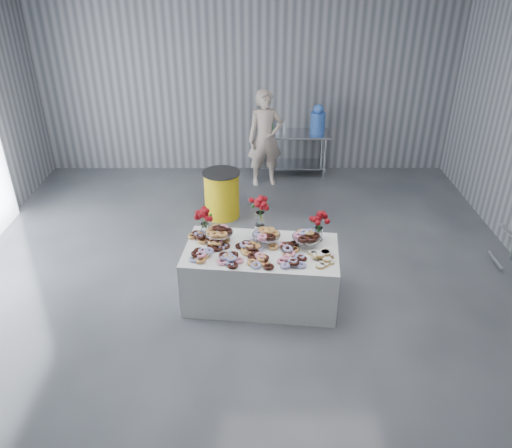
# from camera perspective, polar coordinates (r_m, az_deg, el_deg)

# --- Properties ---
(ground) EXTENTS (9.00, 9.00, 0.00)m
(ground) POSITION_cam_1_polar(r_m,az_deg,el_deg) (6.51, -1.52, -9.12)
(ground) COLOR #36383D
(ground) RESTS_ON ground
(room_walls) EXTENTS (8.04, 9.04, 4.02)m
(room_walls) POSITION_cam_1_polar(r_m,az_deg,el_deg) (5.38, -4.88, 14.05)
(room_walls) COLOR gray
(room_walls) RESTS_ON ground
(display_table) EXTENTS (1.99, 1.19, 0.75)m
(display_table) POSITION_cam_1_polar(r_m,az_deg,el_deg) (6.39, 0.58, -5.77)
(display_table) COLOR white
(display_table) RESTS_ON ground
(prep_table) EXTENTS (1.50, 0.60, 0.90)m
(prep_table) POSITION_cam_1_polar(r_m,az_deg,el_deg) (9.84, 3.96, 8.82)
(prep_table) COLOR silver
(prep_table) RESTS_ON ground
(donut_mounds) EXTENTS (1.88, 0.98, 0.09)m
(donut_mounds) POSITION_cam_1_polar(r_m,az_deg,el_deg) (6.12, 0.61, -2.81)
(donut_mounds) COLOR gold
(donut_mounds) RESTS_ON display_table
(cake_stand_left) EXTENTS (0.36, 0.36, 0.17)m
(cake_stand_left) POSITION_cam_1_polar(r_m,az_deg,el_deg) (6.30, -4.25, -0.84)
(cake_stand_left) COLOR silver
(cake_stand_left) RESTS_ON display_table
(cake_stand_mid) EXTENTS (0.36, 0.36, 0.17)m
(cake_stand_mid) POSITION_cam_1_polar(r_m,az_deg,el_deg) (6.23, 1.19, -1.12)
(cake_stand_mid) COLOR silver
(cake_stand_mid) RESTS_ON display_table
(cake_stand_right) EXTENTS (0.36, 0.36, 0.17)m
(cake_stand_right) POSITION_cam_1_polar(r_m,az_deg,el_deg) (6.22, 5.79, -1.36)
(cake_stand_right) COLOR silver
(cake_stand_right) RESTS_ON display_table
(danish_pile) EXTENTS (0.48, 0.48, 0.11)m
(danish_pile) POSITION_cam_1_polar(r_m,az_deg,el_deg) (6.01, 7.61, -3.59)
(danish_pile) COLOR white
(danish_pile) RESTS_ON display_table
(bouquet_left) EXTENTS (0.26, 0.26, 0.42)m
(bouquet_left) POSITION_cam_1_polar(r_m,az_deg,el_deg) (6.35, -5.93, 0.93)
(bouquet_left) COLOR white
(bouquet_left) RESTS_ON display_table
(bouquet_right) EXTENTS (0.26, 0.26, 0.42)m
(bouquet_right) POSITION_cam_1_polar(r_m,az_deg,el_deg) (6.28, 7.25, 0.50)
(bouquet_right) COLOR white
(bouquet_right) RESTS_ON display_table
(bouquet_center) EXTENTS (0.26, 0.26, 0.57)m
(bouquet_center) POSITION_cam_1_polar(r_m,az_deg,el_deg) (6.30, 0.46, 1.72)
(bouquet_center) COLOR silver
(bouquet_center) RESTS_ON display_table
(water_jug) EXTENTS (0.28, 0.28, 0.55)m
(water_jug) POSITION_cam_1_polar(r_m,az_deg,el_deg) (9.72, 7.07, 11.70)
(water_jug) COLOR #4177DF
(water_jug) RESTS_ON prep_table
(drink_bottles) EXTENTS (0.54, 0.08, 0.27)m
(drink_bottles) POSITION_cam_1_polar(r_m,az_deg,el_deg) (9.60, 2.14, 10.95)
(drink_bottles) COLOR #268C33
(drink_bottles) RESTS_ON prep_table
(person) EXTENTS (0.73, 0.55, 1.81)m
(person) POSITION_cam_1_polar(r_m,az_deg,el_deg) (9.40, 1.06, 9.73)
(person) COLOR #CC8C93
(person) RESTS_ON ground
(trash_barrel) EXTENTS (0.63, 0.63, 0.80)m
(trash_barrel) POSITION_cam_1_polar(r_m,az_deg,el_deg) (8.38, -3.93, 3.42)
(trash_barrel) COLOR gold
(trash_barrel) RESTS_ON ground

